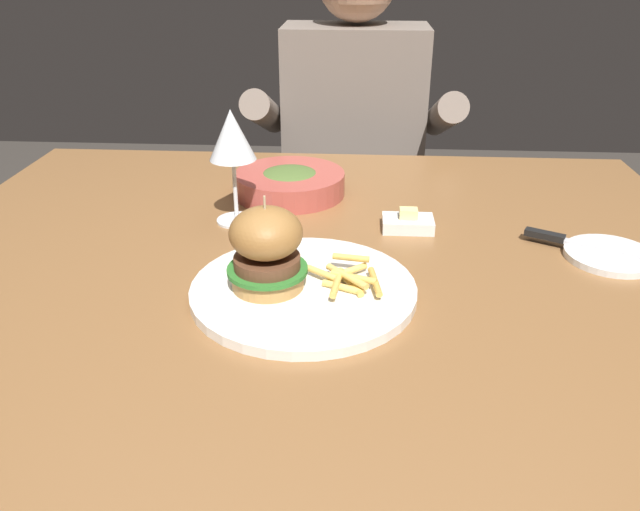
% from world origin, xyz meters
% --- Properties ---
extents(dining_table, '(1.26, 1.00, 0.74)m').
position_xyz_m(dining_table, '(0.00, 0.00, 0.66)').
color(dining_table, brown).
rests_on(dining_table, ground).
extents(main_plate, '(0.30, 0.30, 0.01)m').
position_xyz_m(main_plate, '(-0.01, -0.12, 0.75)').
color(main_plate, white).
rests_on(main_plate, dining_table).
extents(burger_sandwich, '(0.11, 0.11, 0.13)m').
position_xyz_m(burger_sandwich, '(-0.05, -0.13, 0.81)').
color(burger_sandwich, '#B78447').
rests_on(burger_sandwich, main_plate).
extents(fries_pile, '(0.10, 0.10, 0.02)m').
position_xyz_m(fries_pile, '(0.05, -0.12, 0.76)').
color(fries_pile, '#E0B251').
rests_on(fries_pile, main_plate).
extents(wine_glass, '(0.08, 0.08, 0.19)m').
position_xyz_m(wine_glass, '(-0.14, 0.11, 0.88)').
color(wine_glass, silver).
rests_on(wine_glass, dining_table).
extents(bread_plate, '(0.13, 0.13, 0.01)m').
position_xyz_m(bread_plate, '(0.44, 0.01, 0.74)').
color(bread_plate, white).
rests_on(bread_plate, dining_table).
extents(table_knife, '(0.18, 0.10, 0.01)m').
position_xyz_m(table_knife, '(0.40, 0.04, 0.75)').
color(table_knife, silver).
rests_on(table_knife, bread_plate).
extents(butter_dish, '(0.08, 0.05, 0.04)m').
position_xyz_m(butter_dish, '(0.15, 0.10, 0.75)').
color(butter_dish, white).
rests_on(butter_dish, dining_table).
extents(soup_bowl, '(0.20, 0.20, 0.05)m').
position_xyz_m(soup_bowl, '(-0.06, 0.25, 0.76)').
color(soup_bowl, '#B24C42').
rests_on(soup_bowl, dining_table).
extents(diner_person, '(0.51, 0.36, 1.18)m').
position_xyz_m(diner_person, '(0.05, 0.77, 0.56)').
color(diner_person, '#282833').
rests_on(diner_person, ground).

